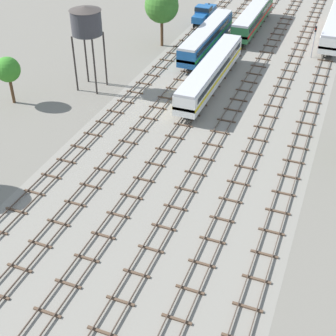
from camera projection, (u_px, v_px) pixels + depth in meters
The scene contains 17 objects.
ground_plane at pixel (223, 96), 65.46m from camera, with size 480.00×480.00×0.00m, color slate.
ballast_bed at pixel (223, 96), 65.45m from camera, with size 27.22×176.00×0.01m, color gray.
track_far_left at pixel (148, 79), 69.60m from camera, with size 2.40×126.00×0.29m.
track_left at pixel (178, 84), 68.21m from camera, with size 2.40×126.00×0.29m.
track_centre_left at pixel (209, 89), 66.83m from camera, with size 2.40×126.00×0.29m.
track_centre at pixel (241, 95), 65.44m from camera, with size 2.40×126.00×0.29m.
track_centre_right at pixel (275, 101), 64.06m from camera, with size 2.40×126.00×0.29m.
track_right at pixel (311, 107), 62.67m from camera, with size 2.40×126.00×0.29m.
passenger_coach_centre_left_nearest at pixel (211, 71), 65.77m from camera, with size 2.96×22.00×3.80m.
diesel_railcar_left_near at pixel (207, 36), 76.79m from camera, with size 2.96×20.50×3.80m.
diesel_railcar_centre_left_mid at pixel (253, 16), 84.98m from camera, with size 2.96×20.50×3.80m.
shunter_loco_far_left_midfar at pixel (204, 13), 88.43m from camera, with size 2.74×8.46×3.10m.
passenger_coach_right_far at pixel (335, 23), 81.83m from camera, with size 2.96×22.00×3.80m.
water_tower at pixel (86, 22), 62.16m from camera, with size 4.21×4.21×11.35m.
signal_post_nearest at pixel (314, 37), 74.54m from camera, with size 0.28×0.47×5.15m.
lineside_tree_1 at pixel (162, 6), 76.76m from camera, with size 5.50×5.50×9.40m.
lineside_tree_2 at pixel (8, 70), 61.22m from camera, with size 3.24×3.24×6.32m.
Camera 1 is at (14.61, -1.72, 29.87)m, focal length 51.35 mm.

